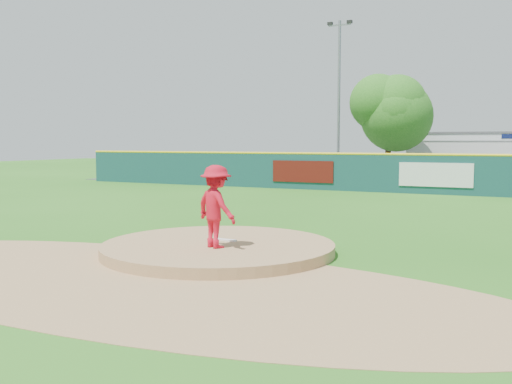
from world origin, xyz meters
The scene contains 12 objects.
ground centered at (0.00, 0.00, 0.00)m, with size 120.00×120.00×0.00m, color #286B19.
pitchers_mound centered at (0.00, 0.00, 0.00)m, with size 5.50×5.50×0.50m, color #9E774C.
pitching_rubber centered at (0.00, 0.30, 0.27)m, with size 0.60×0.15×0.04m, color white.
infield_dirt_arc centered at (0.00, -3.00, 0.01)m, with size 15.40×15.40×0.01m, color #9E774C.
parking_lot centered at (0.00, 27.00, 0.01)m, with size 44.00×16.00×0.02m, color #38383A.
pitcher centered at (0.27, -0.55, 1.18)m, with size 1.21×0.69×1.87m, color red.
van centered at (-4.75, 24.04, 0.75)m, with size 2.42×5.24×1.46m, color silver.
fence_banners centered at (-1.48, 17.92, 1.00)m, with size 10.75×0.04×1.20m.
playground_slide centered at (-16.54, 21.67, 0.79)m, with size 1.00×2.81×1.55m.
outfield_fence centered at (0.00, 18.00, 1.09)m, with size 40.00×0.14×2.07m.
deciduous_tree centered at (-2.00, 25.00, 4.55)m, with size 5.60×5.60×7.36m.
light_pole_left centered at (-6.00, 27.00, 6.05)m, with size 1.75×0.25×11.00m.
Camera 1 is at (6.75, -11.53, 2.62)m, focal length 40.00 mm.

